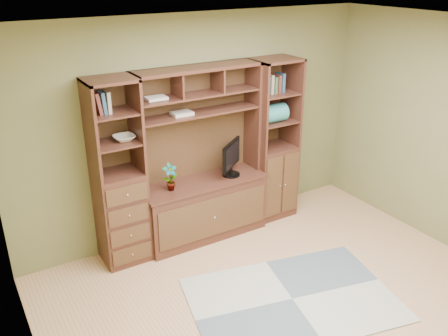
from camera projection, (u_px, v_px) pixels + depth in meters
room at (311, 191)px, 4.00m from camera, size 4.60×4.10×2.64m
center_hutch at (203, 157)px, 5.43m from camera, size 1.54×0.53×2.05m
left_tower at (118, 175)px, 4.99m from camera, size 0.50×0.45×2.05m
right_tower at (273, 140)px, 5.95m from camera, size 0.55×0.45×2.05m
rug at (292, 299)px, 4.70m from camera, size 2.24×1.74×0.01m
monitor at (231, 153)px, 5.58m from camera, size 0.51×0.46×0.58m
orchid at (170, 177)px, 5.25m from camera, size 0.17×0.12×0.32m
magazines at (182, 113)px, 5.19m from camera, size 0.23×0.17×0.04m
bowl at (124, 138)px, 4.88m from camera, size 0.22×0.22×0.05m
blanket_teal at (271, 114)px, 5.73m from camera, size 0.38×0.22×0.22m
blanket_red at (273, 111)px, 5.89m from camera, size 0.32×0.18×0.18m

